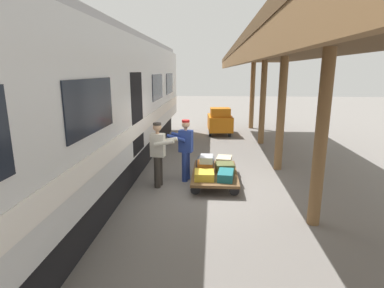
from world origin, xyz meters
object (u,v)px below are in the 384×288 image
(suitcase_cream_canvas, at_px, (224,161))
(baggage_tug, at_px, (220,121))
(suitcase_slate_roller, at_px, (205,162))
(suitcase_gray_aluminum, at_px, (206,159))
(porter_by_door, at_px, (159,152))
(suitcase_yellow_case, at_px, (204,175))
(suitcase_orange_carryall, at_px, (205,167))
(porter_in_overalls, at_px, (185,148))
(suitcase_olive_duffel, at_px, (225,168))
(luggage_cart, at_px, (215,173))
(suitcase_teal_softside, at_px, (226,175))
(train_car, at_px, (79,108))

(suitcase_cream_canvas, relative_size, baggage_tug, 0.30)
(suitcase_slate_roller, height_order, suitcase_gray_aluminum, suitcase_gray_aluminum)
(porter_by_door, relative_size, baggage_tug, 0.96)
(suitcase_yellow_case, bearing_deg, suitcase_gray_aluminum, -93.90)
(porter_by_door, bearing_deg, suitcase_cream_canvas, -151.28)
(suitcase_orange_carryall, distance_m, porter_in_overalls, 0.74)
(suitcase_orange_carryall, relative_size, porter_in_overalls, 0.27)
(suitcase_olive_duffel, bearing_deg, porter_in_overalls, -8.23)
(suitcase_cream_canvas, bearing_deg, porter_in_overalls, 21.68)
(suitcase_yellow_case, xyz_separation_m, suitcase_slate_roller, (0.00, -1.18, 0.01))
(suitcase_cream_canvas, height_order, porter_in_overalls, porter_in_overalls)
(luggage_cart, relative_size, suitcase_slate_roller, 4.44)
(suitcase_slate_roller, bearing_deg, suitcase_teal_softside, 114.52)
(train_car, xyz_separation_m, suitcase_gray_aluminum, (-3.23, -0.41, -1.39))
(suitcase_gray_aluminum, bearing_deg, porter_by_door, 15.72)
(train_car, distance_m, porter_by_door, 2.30)
(suitcase_orange_carryall, xyz_separation_m, porter_in_overalls, (0.55, -0.16, 0.47))
(suitcase_orange_carryall, xyz_separation_m, baggage_tug, (-0.54, -6.63, 0.17))
(luggage_cart, distance_m, suitcase_slate_roller, 0.67)
(suitcase_orange_carryall, distance_m, baggage_tug, 6.66)
(suitcase_yellow_case, bearing_deg, luggage_cart, -114.52)
(porter_by_door, bearing_deg, suitcase_gray_aluminum, -164.28)
(suitcase_teal_softside, xyz_separation_m, baggage_tug, (0.00, -7.22, 0.20))
(suitcase_orange_carryall, bearing_deg, suitcase_yellow_case, 90.00)
(suitcase_gray_aluminum, bearing_deg, suitcase_yellow_case, 86.10)
(suitcase_olive_duffel, relative_size, porter_by_door, 0.28)
(suitcase_orange_carryall, bearing_deg, suitcase_slate_roller, -90.00)
(porter_in_overalls, bearing_deg, suitcase_gray_aluminum, 164.01)
(suitcase_cream_canvas, distance_m, suitcase_gray_aluminum, 0.81)
(suitcase_slate_roller, xyz_separation_m, suitcase_gray_aluminum, (-0.04, 0.60, 0.25))
(porter_in_overalls, bearing_deg, suitcase_cream_canvas, -158.32)
(suitcase_gray_aluminum, xyz_separation_m, porter_by_door, (1.23, 0.35, 0.25))
(suitcase_olive_duffel, distance_m, baggage_tug, 6.63)
(suitcase_cream_canvas, height_order, suitcase_gray_aluminum, suitcase_gray_aluminum)
(luggage_cart, height_order, suitcase_gray_aluminum, suitcase_gray_aluminum)
(suitcase_olive_duffel, xyz_separation_m, suitcase_orange_carryall, (0.54, 0.00, 0.01))
(luggage_cart, bearing_deg, porter_by_door, 13.78)
(suitcase_orange_carryall, xyz_separation_m, suitcase_gray_aluminum, (-0.04, 0.01, 0.22))
(suitcase_yellow_case, xyz_separation_m, suitcase_gray_aluminum, (-0.04, -0.58, 0.26))
(suitcase_teal_softside, distance_m, porter_in_overalls, 1.41)
(train_car, xyz_separation_m, suitcase_olive_duffel, (-3.73, -0.42, -1.62))
(porter_by_door, bearing_deg, train_car, 1.74)
(luggage_cart, relative_size, suitcase_olive_duffel, 4.54)
(suitcase_yellow_case, relative_size, suitcase_slate_roller, 1.11)
(luggage_cart, bearing_deg, porter_in_overalls, -10.87)
(suitcase_olive_duffel, bearing_deg, luggage_cart, 0.00)
(suitcase_gray_aluminum, distance_m, porter_by_door, 1.30)
(train_car, height_order, porter_in_overalls, train_car)
(suitcase_olive_duffel, relative_size, suitcase_teal_softside, 0.75)
(train_car, relative_size, porter_by_door, 9.76)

